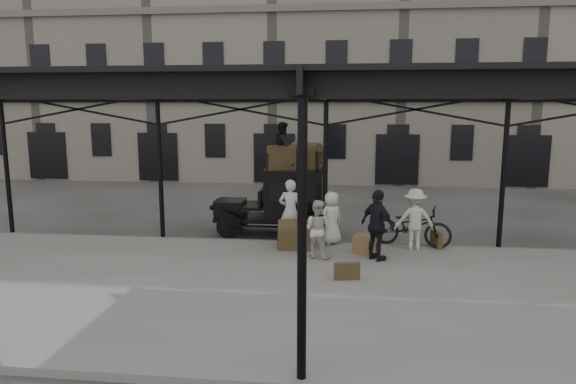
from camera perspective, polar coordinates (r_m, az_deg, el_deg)
name	(u,v)px	position (r m, az deg, el deg)	size (l,w,h in m)	color
ground	(321,267)	(13.55, 3.69, -8.33)	(120.00, 120.00, 0.00)	#383533
platform	(316,292)	(11.64, 3.18, -11.00)	(28.00, 8.00, 0.15)	slate
canopy	(319,85)	(11.18, 3.49, 11.79)	(22.50, 9.00, 4.74)	black
building_frontage	(338,56)	(31.01, 5.59, 14.82)	(64.00, 8.00, 14.00)	slate
taxi	(285,199)	(16.48, -0.35, -0.74)	(3.65, 1.55, 2.18)	black
porter_left	(290,211)	(15.08, 0.26, -2.14)	(0.69, 0.45, 1.89)	beige
porter_midleft	(317,229)	(13.63, 3.25, -4.12)	(0.76, 0.59, 1.57)	beige
porter_centre	(332,218)	(15.03, 4.87, -2.88)	(0.76, 0.49, 1.55)	beige
porter_official	(377,225)	(13.57, 9.91, -3.66)	(1.10, 0.46, 1.88)	black
porter_right	(415,219)	(14.86, 13.90, -2.93)	(1.11, 0.64, 1.72)	beige
bicycle	(412,226)	(15.19, 13.57, -3.71)	(0.78, 2.24, 1.18)	black
porter_roof	(283,146)	(16.17, -0.51, 5.19)	(0.72, 0.56, 1.48)	black
steamer_trunk_roof_near	(281,159)	(16.07, -0.75, 3.65)	(0.86, 0.53, 0.63)	#483921
steamer_trunk_roof_far	(306,157)	(16.43, 2.05, 3.87)	(0.94, 0.57, 0.69)	#483921
steamer_trunk_platform	(295,237)	(14.57, 0.83, -4.97)	(0.95, 0.58, 0.70)	#483921
wicker_hamper	(366,244)	(14.32, 8.62, -5.76)	(0.60, 0.45, 0.50)	brown
suitcase_upright	(436,239)	(15.38, 16.16, -5.05)	(0.15, 0.60, 0.45)	#483921
suitcase_flat	(347,271)	(12.18, 6.57, -8.72)	(0.60, 0.15, 0.40)	#483921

